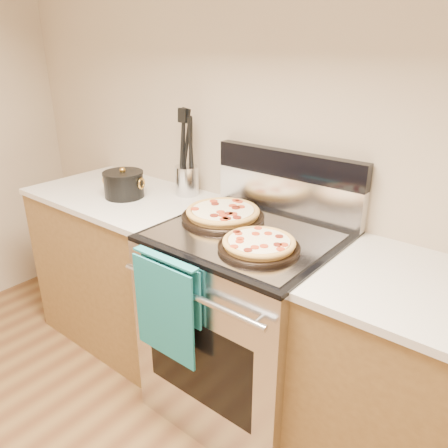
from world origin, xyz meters
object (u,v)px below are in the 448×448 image
Objects in this scene: range_body at (246,325)px; saucepan at (124,185)px; utensil_crock at (187,181)px; pepperoni_pizza_back at (223,214)px; pepperoni_pizza_front at (259,244)px.

saucepan reaches higher than range_body.
utensil_crock reaches higher than saucepan.
utensil_crock is at bearing 45.61° from saucepan.
utensil_crock is 0.34m from saucepan.
pepperoni_pizza_back is 1.82× the size of saucepan.
pepperoni_pizza_front is (0.13, -0.11, 0.50)m from range_body.
pepperoni_pizza_front is at bearing -27.36° from pepperoni_pizza_back.
utensil_crock is 0.76× the size of saucepan.
range_body is 2.82× the size of pepperoni_pizza_front.
saucepan is (-0.81, 0.00, 0.52)m from range_body.
pepperoni_pizza_front is at bearing -39.38° from range_body.
saucepan reaches higher than pepperoni_pizza_back.
pepperoni_pizza_back is 0.44m from utensil_crock.
range_body is 5.73× the size of utensil_crock.
pepperoni_pizza_front is at bearing -6.55° from saucepan.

